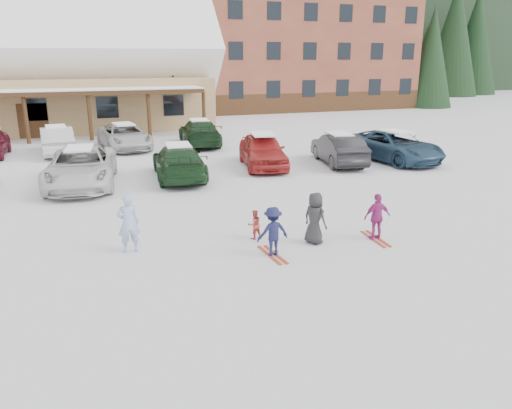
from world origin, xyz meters
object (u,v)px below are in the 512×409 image
object	(u,v)px
parked_car_4	(263,151)
parked_car_10	(125,136)
child_navy	(273,232)
parked_car_9	(57,140)
parked_car_2	(81,167)
child_magenta	(377,217)
parked_car_11	(200,133)
adult_skier	(128,223)
alpine_hotel	(265,19)
day_lodge	(2,73)
parked_car_6	(394,146)
bystander_dark	(315,218)
parked_car_3	(179,162)
lamp_post	(173,82)
parked_car_5	(339,149)
toddler_red	(254,224)

from	to	relation	value
parked_car_4	parked_car_10	size ratio (longest dim) A/B	0.91
child_navy	parked_car_9	world-z (taller)	parked_car_9
parked_car_2	parked_car_9	bearing A→B (deg)	104.53
child_magenta	parked_car_9	world-z (taller)	parked_car_9
child_magenta	parked_car_11	size ratio (longest dim) A/B	0.26
adult_skier	alpine_hotel	bearing A→B (deg)	-118.29
adult_skier	day_lodge	bearing A→B (deg)	-80.79
adult_skier	parked_car_6	bearing A→B (deg)	-152.40
parked_car_6	parked_car_10	world-z (taller)	parked_car_6
bystander_dark	parked_car_10	world-z (taller)	bystander_dark
bystander_dark	day_lodge	bearing A→B (deg)	-6.80
child_navy	parked_car_3	size ratio (longest dim) A/B	0.27
alpine_hotel	child_magenta	distance (m)	40.54
lamp_post	child_magenta	distance (m)	25.46
alpine_hotel	parked_car_11	bearing A→B (deg)	-119.42
adult_skier	parked_car_9	size ratio (longest dim) A/B	0.36
day_lodge	lamp_post	size ratio (longest dim) A/B	5.12
adult_skier	parked_car_4	xyz separation A→B (m)	(7.03, 8.88, -0.02)
parked_car_5	parked_car_6	bearing A→B (deg)	-175.46
toddler_red	parked_car_3	xyz separation A→B (m)	(-0.60, 8.10, 0.29)
adult_skier	child_navy	bearing A→B (deg)	153.85
parked_car_6	parked_car_10	bearing A→B (deg)	137.19
parked_car_2	lamp_post	bearing A→B (deg)	73.38
parked_car_2	parked_car_4	world-z (taller)	parked_car_4
day_lodge	parked_car_5	world-z (taller)	day_lodge
parked_car_11	lamp_post	bearing A→B (deg)	-85.09
adult_skier	child_navy	distance (m)	3.82
toddler_red	parked_car_10	xyz separation A→B (m)	(-2.13, 16.20, 0.27)
child_navy	child_magenta	distance (m)	3.22
toddler_red	parked_car_11	xyz separation A→B (m)	(2.14, 15.94, 0.31)
adult_skier	toddler_red	bearing A→B (deg)	174.48
lamp_post	bystander_dark	world-z (taller)	lamp_post
day_lodge	parked_car_9	bearing A→B (deg)	-72.54
child_magenta	parked_car_3	size ratio (longest dim) A/B	0.27
child_navy	parked_car_2	distance (m)	10.50
child_navy	parked_car_11	bearing A→B (deg)	-101.00
day_lodge	parked_car_10	bearing A→B (deg)	-56.71
child_navy	parked_car_5	size ratio (longest dim) A/B	0.30
parked_car_2	day_lodge	bearing A→B (deg)	110.05
lamp_post	alpine_hotel	bearing A→B (deg)	47.51
day_lodge	parked_car_2	xyz separation A→B (m)	(4.68, -18.93, -3.17)
parked_car_2	parked_car_6	bearing A→B (deg)	6.66
parked_car_2	parked_car_11	bearing A→B (deg)	55.73
day_lodge	child_navy	xyz separation A→B (m)	(9.27, -28.37, -3.28)
day_lodge	adult_skier	distance (m)	27.65
adult_skier	parked_car_5	size ratio (longest dim) A/B	0.36
parked_car_5	alpine_hotel	bearing A→B (deg)	-93.72
alpine_hotel	child_navy	world-z (taller)	alpine_hotel
parked_car_3	child_magenta	bearing A→B (deg)	117.19
bystander_dark	parked_car_2	bearing A→B (deg)	6.08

